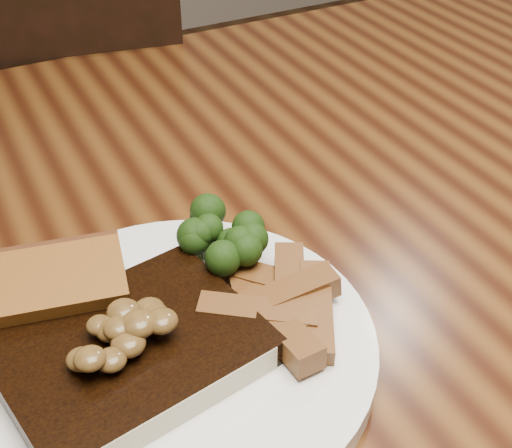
# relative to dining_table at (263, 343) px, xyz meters

# --- Properties ---
(dining_table) EXTENTS (1.60, 0.90, 0.75)m
(dining_table) POSITION_rel_dining_table_xyz_m (0.00, 0.00, 0.00)
(dining_table) COLOR #4E2B0F
(dining_table) RESTS_ON ground
(chair_far) EXTENTS (0.46, 0.46, 0.83)m
(chair_far) POSITION_rel_dining_table_xyz_m (-0.06, 0.58, -0.20)
(chair_far) COLOR black
(chair_far) RESTS_ON ground
(plate) EXTENTS (0.32, 0.32, 0.01)m
(plate) POSITION_rel_dining_table_xyz_m (-0.10, -0.06, 0.10)
(plate) COLOR white
(plate) RESTS_ON dining_table
(steak) EXTENTS (0.18, 0.15, 0.02)m
(steak) POSITION_rel_dining_table_xyz_m (-0.13, -0.07, 0.12)
(steak) COLOR black
(steak) RESTS_ON plate
(steak_bone) EXTENTS (0.16, 0.04, 0.02)m
(steak_bone) POSITION_rel_dining_table_xyz_m (-0.13, -0.12, 0.11)
(steak_bone) COLOR beige
(steak_bone) RESTS_ON plate
(mushroom_pile) EXTENTS (0.06, 0.06, 0.03)m
(mushroom_pile) POSITION_rel_dining_table_xyz_m (-0.13, -0.07, 0.14)
(mushroom_pile) COLOR brown
(mushroom_pile) RESTS_ON steak
(garlic_bread) EXTENTS (0.10, 0.07, 0.02)m
(garlic_bread) POSITION_rel_dining_table_xyz_m (-0.16, -0.00, 0.12)
(garlic_bread) COLOR brown
(garlic_bread) RESTS_ON plate
(potato_wedges) EXTENTS (0.10, 0.10, 0.02)m
(potato_wedges) POSITION_rel_dining_table_xyz_m (-0.04, -0.07, 0.12)
(potato_wedges) COLOR brown
(potato_wedges) RESTS_ON plate
(broccoli_cluster) EXTENTS (0.07, 0.07, 0.04)m
(broccoli_cluster) POSITION_rel_dining_table_xyz_m (-0.04, 0.01, 0.12)
(broccoli_cluster) COLOR #17320B
(broccoli_cluster) RESTS_ON plate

